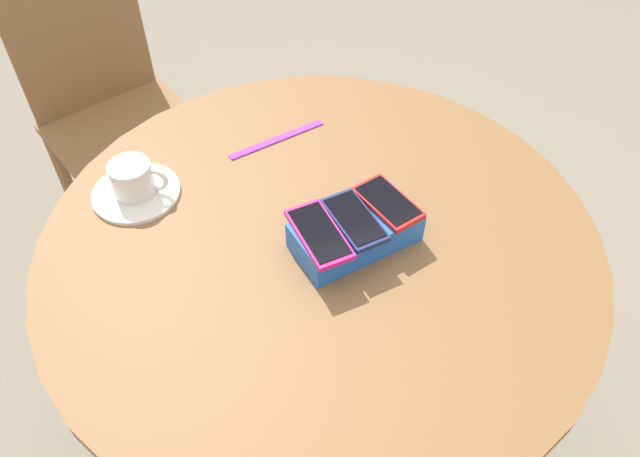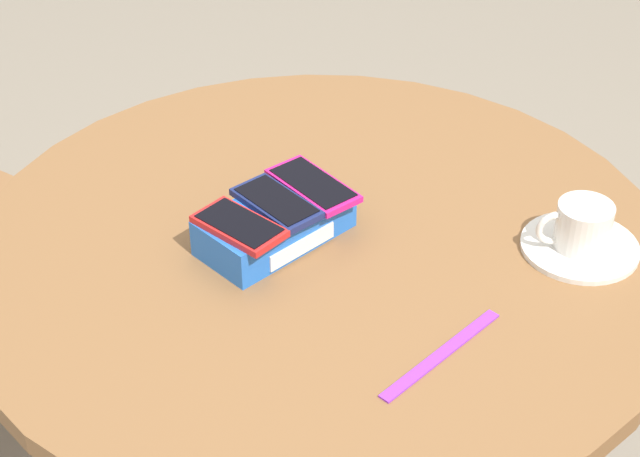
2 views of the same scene
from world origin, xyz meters
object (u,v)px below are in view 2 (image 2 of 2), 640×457
Objects in this scene: phone_magenta at (313,185)px; phone_red at (239,226)px; phone_box at (275,224)px; coffee_cup at (582,225)px; lanyard_strap at (441,354)px; phone_navy at (276,203)px; saucer at (580,247)px; round_table at (320,307)px.

phone_red is at bearing -171.53° from phone_magenta.
phone_box is 0.42m from coffee_cup.
lanyard_strap is at bearing -97.65° from phone_magenta.
phone_box is 0.03m from phone_navy.
phone_red is at bearing 146.84° from saucer.
round_table is at bearing -11.62° from phone_red.
saucer is 1.63× the size of coffee_cup.
saucer reaches higher than round_table.
phone_box reaches higher than lanyard_strap.
phone_box is at bearing 11.77° from phone_red.
phone_box is 1.56× the size of phone_magenta.
round_table is 0.39m from coffee_cup.
phone_red is at bearing 146.82° from coffee_cup.
round_table is at bearing 85.33° from lanyard_strap.
lanyard_strap is at bearing -72.80° from phone_red.
phone_navy reaches higher than phone_box.
phone_box is 1.38× the size of saucer.
coffee_cup is at bearing -40.15° from phone_navy.
phone_red reaches higher than lanyard_strap.
round_table is 0.19m from phone_magenta.
phone_red is at bearing -168.23° from phone_box.
phone_box reaches higher than saucer.
phone_red reaches higher than phone_box.
coffee_cup reaches higher than lanyard_strap.
phone_box is 2.25× the size of coffee_cup.
coffee_cup is (0.25, -0.27, -0.02)m from phone_magenta.
phone_navy is at bearing 94.19° from lanyard_strap.
lanyard_strap is (0.09, -0.30, -0.06)m from phone_red.
phone_magenta is 0.67× the size of lanyard_strap.
lanyard_strap is (0.02, -0.32, -0.06)m from phone_navy.
phone_navy is at bearing -174.93° from phone_magenta.
phone_navy is at bearing 11.63° from phone_red.
phone_navy is 0.32m from lanyard_strap.
phone_red is 0.47m from saucer.
phone_red is 0.47m from coffee_cup.
saucer is at bearing -28.02° from coffee_cup.
round_table is 0.38m from saucer.
phone_red is 0.07m from phone_navy.
round_table is 6.07× the size of saucer.
phone_box is 0.08m from phone_magenta.
phone_magenta reaches higher than round_table.
round_table is at bearing -39.88° from phone_navy.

